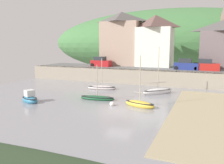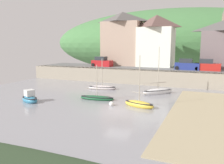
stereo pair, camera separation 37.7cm
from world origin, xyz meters
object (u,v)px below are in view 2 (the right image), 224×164
object	(u,v)px
sailboat_white_hull	(139,104)
parked_car_by_wall	(187,65)
sailboat_tall_mast	(158,92)
sailboat_far_left	(30,98)
waterfront_building_centre	(156,40)
fishing_boat_green	(102,88)
parked_car_end_of_row	(207,66)
dinghy_open_wooden	(97,98)
mooring_buoy	(111,104)
parked_car_near_slipway	(102,62)
waterfront_building_left	(123,38)

from	to	relation	value
sailboat_white_hull	parked_car_by_wall	xyz separation A→B (m)	(3.20, 18.32, 2.91)
sailboat_tall_mast	sailboat_far_left	size ratio (longest dim) A/B	2.11
waterfront_building_centre	fishing_boat_green	world-z (taller)	waterfront_building_centre
fishing_boat_green	sailboat_tall_mast	distance (m)	8.55
sailboat_white_hull	parked_car_end_of_row	size ratio (longest dim) A/B	1.39
dinghy_open_wooden	mooring_buoy	world-z (taller)	dinghy_open_wooden
waterfront_building_centre	mooring_buoy	distance (m)	24.67
sailboat_far_left	parked_car_near_slipway	world-z (taller)	parked_car_near_slipway
dinghy_open_wooden	mooring_buoy	bearing A→B (deg)	-40.96
waterfront_building_left	fishing_boat_green	xyz separation A→B (m)	(2.36, -15.19, -7.71)
dinghy_open_wooden	parked_car_by_wall	xyz separation A→B (m)	(8.98, 17.04, 2.99)
sailboat_tall_mast	parked_car_end_of_row	bearing A→B (deg)	16.49
sailboat_far_left	parked_car_by_wall	world-z (taller)	parked_car_by_wall
sailboat_tall_mast	mooring_buoy	distance (m)	8.91
sailboat_tall_mast	sailboat_far_left	world-z (taller)	sailboat_tall_mast
parked_car_by_wall	sailboat_far_left	bearing A→B (deg)	-124.78
dinghy_open_wooden	parked_car_end_of_row	world-z (taller)	parked_car_end_of_row
fishing_boat_green	parked_car_by_wall	size ratio (longest dim) A/B	1.16
fishing_boat_green	sailboat_white_hull	xyz separation A→B (m)	(8.04, -7.62, 0.04)
fishing_boat_green	parked_car_end_of_row	size ratio (longest dim) A/B	1.16
fishing_boat_green	parked_car_end_of_row	distance (m)	18.27
waterfront_building_left	parked_car_near_slipway	bearing A→B (deg)	-121.07
fishing_boat_green	sailboat_tall_mast	world-z (taller)	sailboat_tall_mast
sailboat_tall_mast	parked_car_by_wall	distance (m)	11.54
sailboat_far_left	sailboat_white_hull	bearing A→B (deg)	38.06
sailboat_tall_mast	dinghy_open_wooden	size ratio (longest dim) A/B	1.48
mooring_buoy	parked_car_by_wall	bearing A→B (deg)	72.05
sailboat_white_hull	sailboat_far_left	bearing A→B (deg)	-150.48
sailboat_tall_mast	dinghy_open_wooden	distance (m)	8.83
waterfront_building_centre	mooring_buoy	xyz separation A→B (m)	(0.31, -23.55, -7.34)
waterfront_building_left	parked_car_near_slipway	xyz separation A→B (m)	(-2.71, -4.50, -4.75)
dinghy_open_wooden	waterfront_building_left	bearing A→B (deg)	96.70
fishing_boat_green	dinghy_open_wooden	bearing A→B (deg)	-82.92
sailboat_tall_mast	parked_car_near_slipway	xyz separation A→B (m)	(-13.62, 10.84, 2.87)
fishing_boat_green	parked_car_near_slipway	xyz separation A→B (m)	(-5.07, 10.69, 2.96)
waterfront_building_left	mooring_buoy	xyz separation A→B (m)	(7.43, -23.55, -7.78)
dinghy_open_wooden	parked_car_end_of_row	distance (m)	21.20
waterfront_building_left	parked_car_by_wall	distance (m)	15.09
mooring_buoy	sailboat_white_hull	bearing A→B (deg)	13.84
waterfront_building_left	fishing_boat_green	bearing A→B (deg)	-81.17
parked_car_near_slipway	sailboat_white_hull	bearing A→B (deg)	-49.73
parked_car_near_slipway	parked_car_end_of_row	distance (m)	19.59
sailboat_tall_mast	sailboat_white_hull	bearing A→B (deg)	-138.52
dinghy_open_wooden	sailboat_white_hull	distance (m)	5.92
waterfront_building_left	parked_car_end_of_row	world-z (taller)	waterfront_building_left
sailboat_white_hull	parked_car_near_slipway	distance (m)	22.71
parked_car_by_wall	parked_car_end_of_row	bearing A→B (deg)	1.98
sailboat_tall_mast	sailboat_far_left	bearing A→B (deg)	173.58
sailboat_white_hull	dinghy_open_wooden	bearing A→B (deg)	-175.81
waterfront_building_centre	sailboat_white_hull	xyz separation A→B (m)	(3.28, -22.82, -7.22)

